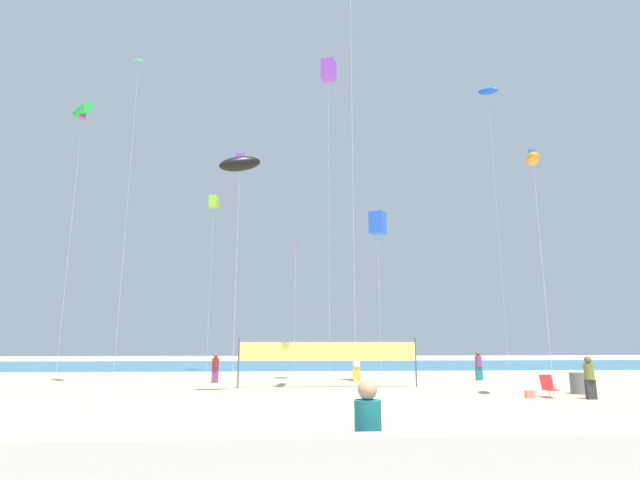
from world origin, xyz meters
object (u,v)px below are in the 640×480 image
beachgoer_plum_shirt (479,365)px  kite_blue_inflatable (488,92)px  volleyball_net (328,353)px  beachgoer_white_shirt (356,364)px  kite_orange_inflatable (533,159)px  folding_beach_chair (549,386)px  kite_blue_box (378,223)px  toddler_figure (405,471)px  beachgoer_maroon_shirt (215,367)px  kite_magenta_diamond (295,248)px  trash_barrel (578,383)px  kite_green_diamond (138,70)px  kite_black_inflatable (240,164)px  beachgoer_olive_shirt (589,376)px  kite_green_tube (83,112)px  kite_lime_box (214,202)px  kite_violet_box (329,71)px  mother_figure (368,437)px  beach_handbag (530,394)px

beachgoer_plum_shirt → kite_blue_inflatable: bearing=108.1°
beachgoer_plum_shirt → kite_blue_inflatable: 22.13m
beachgoer_plum_shirt → volleyball_net: 9.95m
beachgoer_white_shirt → kite_orange_inflatable: kite_orange_inflatable is taller
folding_beach_chair → kite_blue_box: (-5.59, 6.69, 8.26)m
toddler_figure → kite_blue_inflatable: (13.93, 27.81, 21.17)m
beachgoer_maroon_shirt → kite_magenta_diamond: kite_magenta_diamond is taller
trash_barrel → kite_blue_box: (-7.58, 5.39, 8.29)m
volleyball_net → kite_green_diamond: size_ratio=0.47×
beachgoer_white_shirt → trash_barrel: (8.65, -7.25, -0.52)m
folding_beach_chair → kite_orange_inflatable: bearing=-76.6°
beachgoer_white_shirt → trash_barrel: 11.30m
trash_barrel → volleyball_net: volleyball_net is taller
kite_orange_inflatable → kite_black_inflatable: bearing=170.2°
beachgoer_maroon_shirt → kite_orange_inflatable: bearing=-129.5°
folding_beach_chair → beachgoer_plum_shirt: bearing=120.8°
beachgoer_plum_shirt → kite_blue_box: (-6.11, -2.12, 7.84)m
beachgoer_plum_shirt → kite_green_diamond: 26.54m
beachgoer_olive_shirt → kite_green_tube: size_ratio=0.11×
beachgoer_maroon_shirt → kite_magenta_diamond: size_ratio=0.20×
trash_barrel → beachgoer_olive_shirt: bearing=-108.3°
beachgoer_maroon_shirt → beachgoer_plum_shirt: 15.03m
kite_green_tube → kite_lime_box: bearing=62.6°
kite_blue_inflatable → kite_orange_inflatable: bearing=-108.7°
folding_beach_chair → kite_black_inflatable: size_ratio=0.08×
kite_orange_inflatable → kite_violet_box: kite_violet_box is taller
kite_blue_inflatable → kite_green_tube: bearing=-160.8°
beachgoer_plum_shirt → trash_barrel: 7.66m
toddler_figure → kite_black_inflatable: size_ratio=0.08×
mother_figure → folding_beach_chair: 15.83m
beachgoer_olive_shirt → kite_orange_inflatable: bearing=71.3°
kite_lime_box → mother_figure: bearing=-76.7°
kite_green_diamond → kite_lime_box: bearing=69.9°
beachgoer_white_shirt → kite_lime_box: (-9.64, 7.89, 11.58)m
beachgoer_white_shirt → kite_green_diamond: bearing=174.3°
beach_handbag → kite_green_diamond: kite_green_diamond is taller
kite_blue_box → kite_magenta_diamond: bearing=157.9°
beachgoer_maroon_shirt → kite_violet_box: size_ratio=0.09×
kite_black_inflatable → kite_magenta_diamond: 8.44m
volleyball_net → kite_green_diamond: 19.97m
kite_lime_box → kite_violet_box: size_ratio=0.73×
beach_handbag → kite_violet_box: 19.61m
mother_figure → beach_handbag: bearing=64.2°
folding_beach_chair → kite_violet_box: (-8.43, 5.51, 16.88)m
mother_figure → beachgoer_plum_shirt: 23.72m
kite_lime_box → folding_beach_chair: bearing=-45.3°
beach_handbag → kite_lime_box: bearing=132.9°
beachgoer_olive_shirt → kite_blue_inflatable: (3.73, 15.74, 20.75)m
toddler_figure → kite_blue_inflatable: size_ratio=0.04×
beachgoer_plum_shirt → kite_lime_box: size_ratio=0.13×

